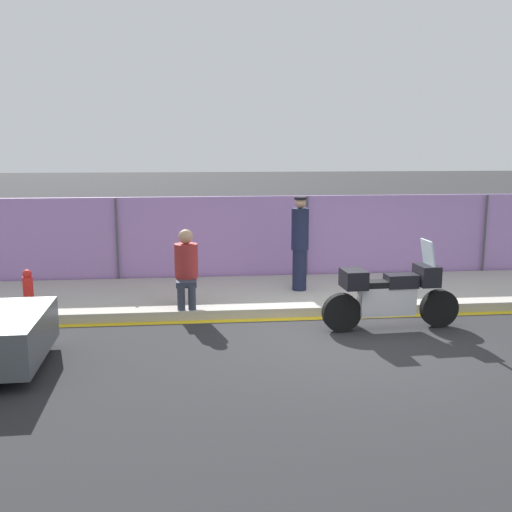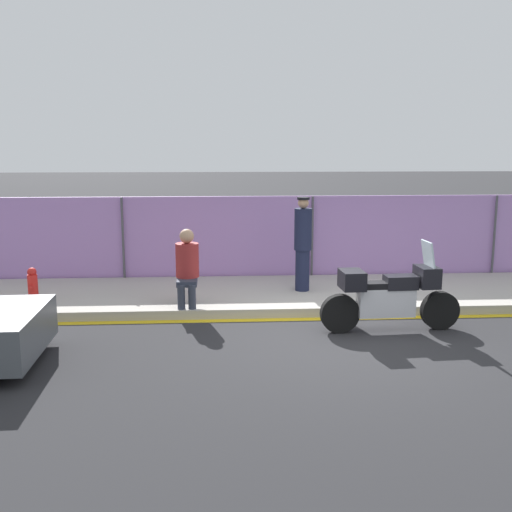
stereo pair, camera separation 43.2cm
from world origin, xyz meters
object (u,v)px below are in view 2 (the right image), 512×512
Objects in this scene: officer_standing at (303,243)px; fire_hydrant at (33,283)px; motorcycle at (389,296)px; person_seated_on_curb at (187,263)px.

officer_standing is 3.13× the size of fire_hydrant.
person_seated_on_curb is at bearing 155.64° from motorcycle.
officer_standing reaches higher than fire_hydrant.
motorcycle is 1.26× the size of officer_standing.
fire_hydrant is (-2.93, 0.55, -0.46)m from person_seated_on_curb.
officer_standing reaches higher than person_seated_on_curb.
motorcycle is at bearing -62.76° from officer_standing.
officer_standing is 2.40m from person_seated_on_curb.
fire_hydrant is at bearing 169.40° from person_seated_on_curb.
person_seated_on_curb is at bearing -158.48° from officer_standing.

